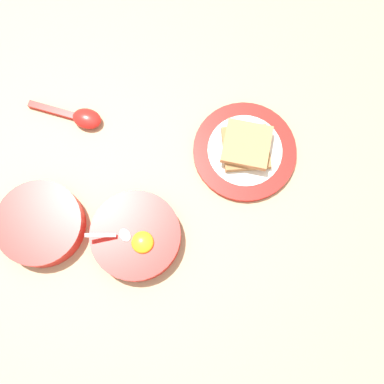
{
  "coord_description": "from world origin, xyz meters",
  "views": [
    {
      "loc": [
        -0.27,
        0.08,
        0.84
      ],
      "look_at": [
        -0.1,
        -0.03,
        0.02
      ],
      "focal_mm": 42.0,
      "sensor_mm": 36.0,
      "label": 1
    }
  ],
  "objects_px": {
    "egg_bowl": "(136,236)",
    "soup_spoon": "(80,117)",
    "toast_sandwich": "(246,146)",
    "congee_bowl": "(41,224)",
    "toast_plate": "(245,151)"
  },
  "relations": [
    {
      "from": "egg_bowl",
      "to": "soup_spoon",
      "type": "distance_m",
      "value": 0.27
    },
    {
      "from": "toast_sandwich",
      "to": "egg_bowl",
      "type": "bearing_deg",
      "value": 94.79
    },
    {
      "from": "egg_bowl",
      "to": "soup_spoon",
      "type": "height_order",
      "value": "egg_bowl"
    },
    {
      "from": "toast_sandwich",
      "to": "congee_bowl",
      "type": "height_order",
      "value": "toast_sandwich"
    },
    {
      "from": "toast_sandwich",
      "to": "soup_spoon",
      "type": "bearing_deg",
      "value": 43.33
    },
    {
      "from": "toast_sandwich",
      "to": "congee_bowl",
      "type": "relative_size",
      "value": 0.77
    },
    {
      "from": "soup_spoon",
      "to": "congee_bowl",
      "type": "relative_size",
      "value": 0.86
    },
    {
      "from": "soup_spoon",
      "to": "toast_plate",
      "type": "bearing_deg",
      "value": -137.04
    },
    {
      "from": "toast_plate",
      "to": "egg_bowl",
      "type": "bearing_deg",
      "value": 94.56
    },
    {
      "from": "soup_spoon",
      "to": "toast_sandwich",
      "type": "bearing_deg",
      "value": -136.67
    },
    {
      "from": "egg_bowl",
      "to": "congee_bowl",
      "type": "bearing_deg",
      "value": 47.76
    },
    {
      "from": "egg_bowl",
      "to": "toast_sandwich",
      "type": "bearing_deg",
      "value": -85.21
    },
    {
      "from": "toast_plate",
      "to": "soup_spoon",
      "type": "xyz_separation_m",
      "value": [
        0.24,
        0.23,
        0.0
      ]
    },
    {
      "from": "toast_plate",
      "to": "soup_spoon",
      "type": "distance_m",
      "value": 0.33
    },
    {
      "from": "toast_sandwich",
      "to": "toast_plate",
      "type": "bearing_deg",
      "value": 124.48
    }
  ]
}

